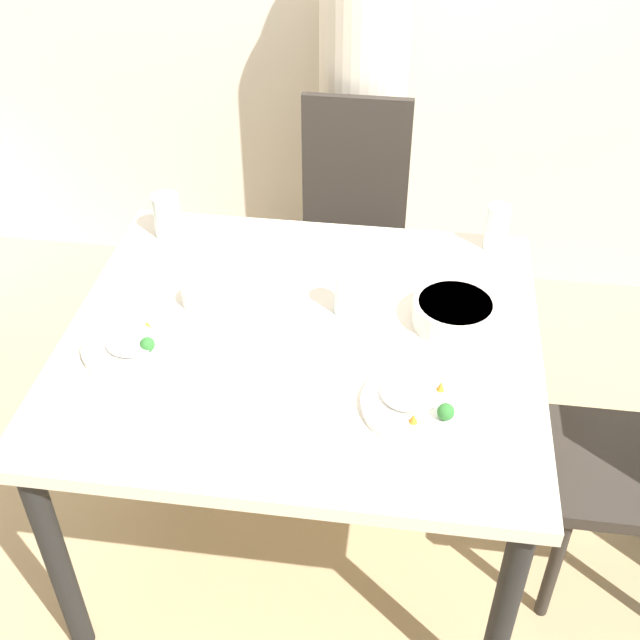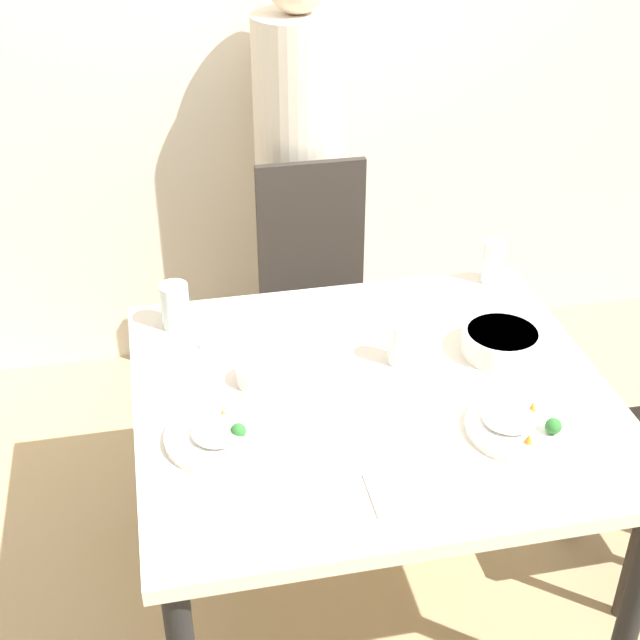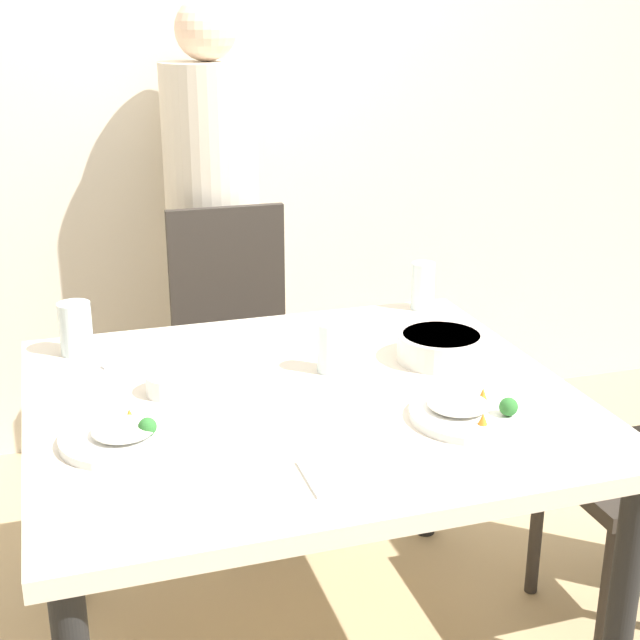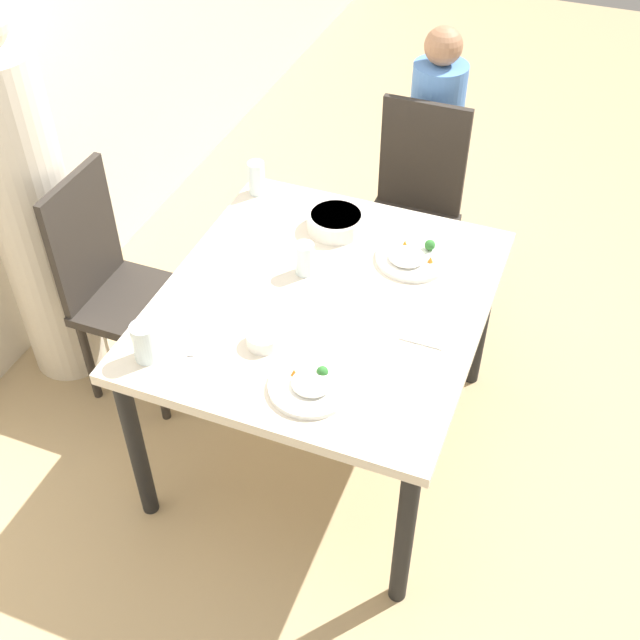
# 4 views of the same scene
# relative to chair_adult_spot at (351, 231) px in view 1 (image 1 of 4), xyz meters

# --- Properties ---
(ground_plane) EXTENTS (10.00, 10.00, 0.00)m
(ground_plane) POSITION_rel_chair_adult_spot_xyz_m (-0.04, -0.88, -0.52)
(ground_plane) COLOR tan
(dining_table) EXTENTS (1.20, 1.08, 0.76)m
(dining_table) POSITION_rel_chair_adult_spot_xyz_m (-0.04, -0.88, 0.16)
(dining_table) COLOR beige
(dining_table) RESTS_ON ground_plane
(chair_adult_spot) EXTENTS (0.40, 0.40, 0.98)m
(chair_adult_spot) POSITION_rel_chair_adult_spot_xyz_m (0.00, 0.00, 0.00)
(chair_adult_spot) COLOR #2D2823
(chair_adult_spot) RESTS_ON ground_plane
(person_adult) EXTENTS (0.32, 0.32, 1.61)m
(person_adult) POSITION_rel_chair_adult_spot_xyz_m (-0.00, 0.32, 0.23)
(person_adult) COLOR beige
(person_adult) RESTS_ON ground_plane
(bowl_curry) EXTENTS (0.21, 0.21, 0.07)m
(bowl_curry) POSITION_rel_chair_adult_spot_xyz_m (0.34, -0.79, 0.27)
(bowl_curry) COLOR silver
(bowl_curry) RESTS_ON dining_table
(plate_rice_adult) EXTENTS (0.27, 0.27, 0.06)m
(plate_rice_adult) POSITION_rel_chair_adult_spot_xyz_m (0.26, -1.11, 0.25)
(plate_rice_adult) COLOR white
(plate_rice_adult) RESTS_ON dining_table
(plate_rice_child) EXTENTS (0.26, 0.26, 0.05)m
(plate_rice_child) POSITION_rel_chair_adult_spot_xyz_m (-0.44, -1.00, 0.25)
(plate_rice_child) COLOR white
(plate_rice_child) RESTS_ON dining_table
(bowl_rice_small) EXTENTS (0.11, 0.11, 0.05)m
(bowl_rice_small) POSITION_rel_chair_adult_spot_xyz_m (-0.32, -0.79, 0.26)
(bowl_rice_small) COLOR white
(bowl_rice_small) RESTS_ON dining_table
(glass_water_tall) EXTENTS (0.07, 0.07, 0.14)m
(glass_water_tall) POSITION_rel_chair_adult_spot_xyz_m (0.46, -0.41, 0.31)
(glass_water_tall) COLOR silver
(glass_water_tall) RESTS_ON dining_table
(glass_water_short) EXTENTS (0.07, 0.07, 0.12)m
(glass_water_short) POSITION_rel_chair_adult_spot_xyz_m (0.06, -0.78, 0.30)
(glass_water_short) COLOR silver
(glass_water_short) RESTS_ON dining_table
(glass_water_center) EXTENTS (0.08, 0.08, 0.13)m
(glass_water_center) POSITION_rel_chair_adult_spot_xyz_m (-0.50, -0.47, 0.30)
(glass_water_center) COLOR silver
(glass_water_center) RESTS_ON dining_table
(napkin_folded) EXTENTS (0.14, 0.14, 0.01)m
(napkin_folded) POSITION_rel_chair_adult_spot_xyz_m (-0.07, -1.26, 0.24)
(napkin_folded) COLOR white
(napkin_folded) RESTS_ON dining_table
(fork_steel) EXTENTS (0.17, 0.09, 0.01)m
(fork_steel) POSITION_rel_chair_adult_spot_xyz_m (-0.37, -0.56, 0.24)
(fork_steel) COLOR silver
(fork_steel) RESTS_ON dining_table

